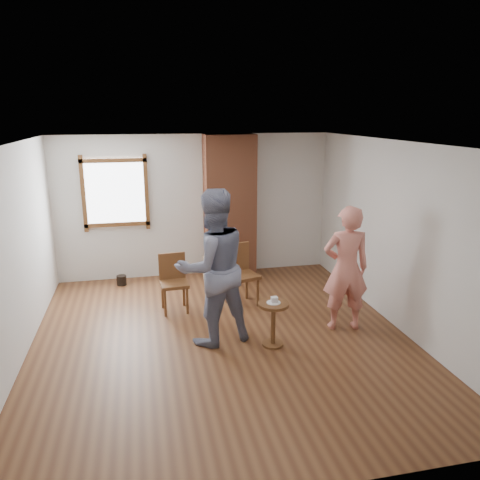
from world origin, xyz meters
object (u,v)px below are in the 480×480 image
object	(u,v)px
dining_chair_right	(240,271)
person_pink	(346,269)
man	(213,268)
stoneware_crock	(212,267)
dining_chair_left	(173,279)
side_table	(273,317)

from	to	relation	value
dining_chair_right	person_pink	bearing A→B (deg)	-59.70
dining_chair_right	man	bearing A→B (deg)	-133.43
stoneware_crock	man	world-z (taller)	man
dining_chair_left	man	world-z (taller)	man
dining_chair_left	person_pink	world-z (taller)	person_pink
dining_chair_left	side_table	bearing A→B (deg)	-54.79
person_pink	side_table	bearing A→B (deg)	23.03
man	person_pink	bearing A→B (deg)	163.72
dining_chair_right	side_table	world-z (taller)	dining_chair_right
stoneware_crock	person_pink	xyz separation A→B (m)	(1.50, -2.42, 0.67)
dining_chair_right	person_pink	world-z (taller)	person_pink
man	person_pink	distance (m)	1.86
side_table	dining_chair_right	bearing A→B (deg)	94.73
dining_chair_left	side_table	size ratio (longest dim) A/B	1.47
dining_chair_right	stoneware_crock	bearing A→B (deg)	85.86
side_table	person_pink	xyz separation A→B (m)	(1.12, 0.30, 0.48)
stoneware_crock	dining_chair_left	size ratio (longest dim) A/B	0.48
stoneware_crock	dining_chair_right	size ratio (longest dim) A/B	0.44
dining_chair_right	person_pink	distance (m)	1.75
man	stoneware_crock	bearing A→B (deg)	-114.54
dining_chair_left	man	distance (m)	1.35
stoneware_crock	person_pink	distance (m)	2.93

